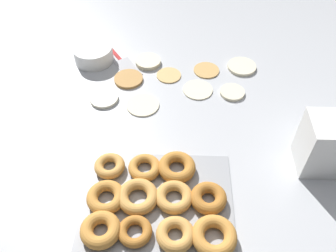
% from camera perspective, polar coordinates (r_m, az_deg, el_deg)
% --- Properties ---
extents(ground_plane, '(3.00, 3.00, 0.00)m').
position_cam_1_polar(ground_plane, '(1.18, 1.23, 2.73)').
color(ground_plane, '#B2B5BA').
extents(pancake_0, '(0.10, 0.10, 0.01)m').
position_cam_1_polar(pancake_0, '(1.23, -10.30, 4.40)').
color(pancake_0, silver).
rests_on(pancake_0, ground_plane).
extents(pancake_1, '(0.11, 0.11, 0.01)m').
position_cam_1_polar(pancake_1, '(1.37, 11.67, 9.32)').
color(pancake_1, beige).
rests_on(pancake_1, ground_plane).
extents(pancake_2, '(0.10, 0.10, 0.01)m').
position_cam_1_polar(pancake_2, '(1.29, -6.43, 7.51)').
color(pancake_2, '#B27F42').
rests_on(pancake_2, ground_plane).
extents(pancake_3, '(0.10, 0.10, 0.01)m').
position_cam_1_polar(pancake_3, '(1.25, 4.72, 5.90)').
color(pancake_3, beige).
rests_on(pancake_3, ground_plane).
extents(pancake_4, '(0.09, 0.09, 0.01)m').
position_cam_1_polar(pancake_4, '(1.33, 6.11, 8.97)').
color(pancake_4, tan).
rests_on(pancake_4, ground_plane).
extents(pancake_5, '(0.09, 0.09, 0.01)m').
position_cam_1_polar(pancake_5, '(1.25, 10.17, 5.36)').
color(pancake_5, beige).
rests_on(pancake_5, ground_plane).
extents(pancake_6, '(0.09, 0.09, 0.01)m').
position_cam_1_polar(pancake_6, '(1.31, 0.05, 8.21)').
color(pancake_6, tan).
rests_on(pancake_6, ground_plane).
extents(pancake_7, '(0.10, 0.10, 0.02)m').
position_cam_1_polar(pancake_7, '(1.36, -3.28, 10.28)').
color(pancake_7, beige).
rests_on(pancake_7, ground_plane).
extents(pancake_8, '(0.11, 0.11, 0.01)m').
position_cam_1_polar(pancake_8, '(1.19, -4.16, 3.49)').
color(pancake_8, beige).
rests_on(pancake_8, ground_plane).
extents(donut_tray, '(0.40, 0.32, 0.04)m').
position_cam_1_polar(donut_tray, '(0.94, -2.03, -12.05)').
color(donut_tray, '#93969B').
rests_on(donut_tray, ground_plane).
extents(batter_bowl, '(0.15, 0.15, 0.06)m').
position_cam_1_polar(batter_bowl, '(1.39, -11.95, 11.25)').
color(batter_bowl, white).
rests_on(batter_bowl, ground_plane).
extents(container_stack, '(0.12, 0.11, 0.17)m').
position_cam_1_polar(container_stack, '(1.06, 23.71, -2.70)').
color(container_stack, white).
rests_on(container_stack, ground_plane).
extents(spatula, '(0.18, 0.24, 0.01)m').
position_cam_1_polar(spatula, '(1.37, -7.12, 9.89)').
color(spatula, maroon).
rests_on(spatula, ground_plane).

